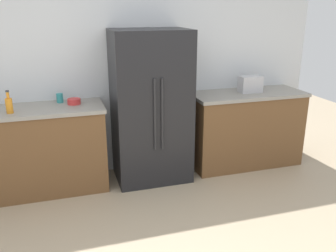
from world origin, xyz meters
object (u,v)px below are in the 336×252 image
object	(u,v)px
refrigerator	(151,107)
cup_a	(60,98)
toaster	(250,84)
bottle_a	(9,105)
bowl_a	(74,101)

from	to	relation	value
refrigerator	cup_a	bearing A→B (deg)	168.58
refrigerator	cup_a	world-z (taller)	refrigerator
toaster	cup_a	size ratio (longest dim) A/B	2.70
bottle_a	bowl_a	xyz separation A→B (m)	(0.62, 0.17, -0.06)
refrigerator	bottle_a	bearing A→B (deg)	-176.68
bottle_a	bowl_a	size ratio (longest dim) A/B	1.62
bottle_a	cup_a	bearing A→B (deg)	30.35
bottle_a	toaster	bearing A→B (deg)	2.68
refrigerator	bowl_a	size ratio (longest dim) A/B	12.17
toaster	bottle_a	world-z (taller)	bottle_a
toaster	cup_a	world-z (taller)	toaster
cup_a	bottle_a	bearing A→B (deg)	-149.65
refrigerator	bowl_a	xyz separation A→B (m)	(-0.83, 0.09, 0.11)
cup_a	bowl_a	world-z (taller)	cup_a
bottle_a	bowl_a	distance (m)	0.65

